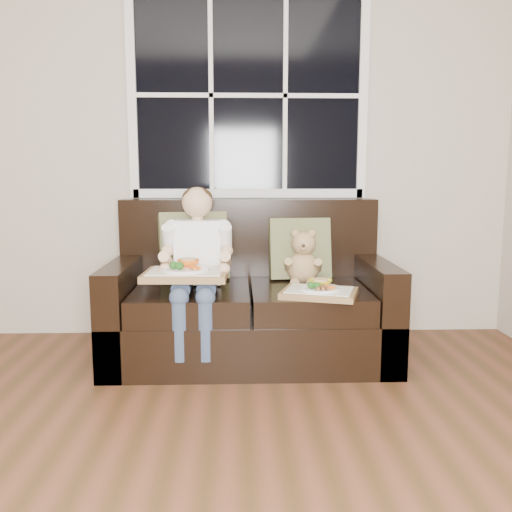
{
  "coord_description": "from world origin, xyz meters",
  "views": [
    {
      "loc": [
        0.36,
        -1.29,
        1.12
      ],
      "look_at": [
        0.46,
        1.85,
        0.65
      ],
      "focal_mm": 38.0,
      "sensor_mm": 36.0,
      "label": 1
    }
  ],
  "objects_px": {
    "tray_right": "(319,291)",
    "loveseat": "(250,306)",
    "child": "(197,254)",
    "tray_left": "(186,273)",
    "teddy_bear": "(303,261)"
  },
  "relations": [
    {
      "from": "tray_right",
      "to": "loveseat",
      "type": "bearing_deg",
      "value": 153.84
    },
    {
      "from": "child",
      "to": "tray_left",
      "type": "distance_m",
      "value": 0.21
    },
    {
      "from": "child",
      "to": "tray_left",
      "type": "xyz_separation_m",
      "value": [
        -0.05,
        -0.18,
        -0.08
      ]
    },
    {
      "from": "tray_right",
      "to": "child",
      "type": "bearing_deg",
      "value": 178.44
    },
    {
      "from": "teddy_bear",
      "to": "tray_right",
      "type": "xyz_separation_m",
      "value": [
        0.05,
        -0.39,
        -0.11
      ]
    },
    {
      "from": "child",
      "to": "tray_right",
      "type": "height_order",
      "value": "child"
    },
    {
      "from": "loveseat",
      "to": "child",
      "type": "bearing_deg",
      "value": -158.97
    },
    {
      "from": "loveseat",
      "to": "teddy_bear",
      "type": "height_order",
      "value": "loveseat"
    },
    {
      "from": "teddy_bear",
      "to": "tray_right",
      "type": "height_order",
      "value": "teddy_bear"
    },
    {
      "from": "loveseat",
      "to": "tray_left",
      "type": "distance_m",
      "value": 0.55
    },
    {
      "from": "teddy_bear",
      "to": "tray_left",
      "type": "distance_m",
      "value": 0.77
    },
    {
      "from": "loveseat",
      "to": "tray_left",
      "type": "relative_size",
      "value": 3.55
    },
    {
      "from": "child",
      "to": "teddy_bear",
      "type": "height_order",
      "value": "child"
    },
    {
      "from": "loveseat",
      "to": "child",
      "type": "xyz_separation_m",
      "value": [
        -0.32,
        -0.12,
        0.35
      ]
    },
    {
      "from": "loveseat",
      "to": "child",
      "type": "relative_size",
      "value": 1.84
    }
  ]
}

